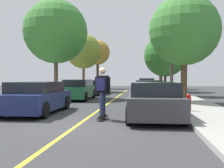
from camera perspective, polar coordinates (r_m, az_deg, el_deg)
The scene contains 20 objects.
ground at distance 8.43m, azimuth -7.37°, elevation -8.91°, with size 80.00×80.00×0.00m, color #353538.
center_line at distance 12.30m, azimuth -2.65°, elevation -5.64°, with size 0.12×39.20×0.01m, color gold.
parked_car_left_nearest at distance 11.26m, azimuth -16.59°, elevation -2.92°, with size 2.01×4.28×1.34m.
parked_car_left_near at distance 17.69m, azimuth -7.66°, elevation -1.30°, with size 1.93×4.35×1.39m.
parked_car_left_far at distance 23.08m, azimuth -4.13°, elevation -0.77°, with size 2.03×4.63×1.30m.
parked_car_right_nearest at distance 9.49m, azimuth 9.33°, elevation -3.64°, with size 2.03×4.22×1.34m.
parked_car_right_near at distance 16.19m, azimuth 8.45°, elevation -1.64°, with size 1.95×4.32×1.36m.
parked_car_right_far at distance 22.66m, azimuth 8.10°, elevation -0.89°, with size 1.90×4.50×1.26m.
parked_car_right_farthest at distance 29.22m, azimuth 7.90°, elevation -0.17°, with size 2.03×4.61×1.47m.
street_tree_left_nearest at distance 19.49m, azimuth -12.58°, elevation 11.42°, with size 4.69×4.69×7.13m.
street_tree_left_near at distance 27.64m, azimuth -6.44°, elevation 7.34°, with size 3.77×3.77×6.14m.
street_tree_left_far at distance 35.81m, azimuth -3.27°, elevation 7.09°, with size 3.45×3.45×6.70m.
street_tree_right_nearest at distance 15.39m, azimuth 15.99°, elevation 11.50°, with size 4.03×4.03×6.11m.
street_tree_right_near at distance 21.95m, azimuth 13.34°, elevation 10.56°, with size 2.87×2.87×6.35m.
street_tree_right_far at distance 28.06m, azimuth 11.94°, elevation 6.31°, with size 4.59×4.59×6.09m.
street_tree_right_farthest at distance 35.29m, azimuth 10.98°, elevation 7.01°, with size 3.90×3.90×6.84m.
fire_hydrant at distance 10.98m, azimuth 16.93°, elevation -4.01°, with size 0.20×0.20×0.70m.
streetlamp at distance 20.13m, azimuth 13.25°, elevation 5.72°, with size 0.36×0.24×5.02m.
skateboard at distance 9.14m, azimuth -2.15°, elevation -7.55°, with size 0.33×0.86×0.10m.
skateboarder at distance 9.01m, azimuth -2.22°, elevation -1.16°, with size 0.59×0.71×1.77m.
Camera 1 is at (2.09, -8.03, 1.50)m, focal length 40.51 mm.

